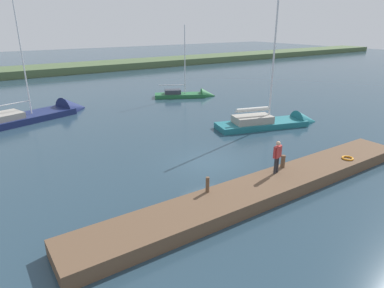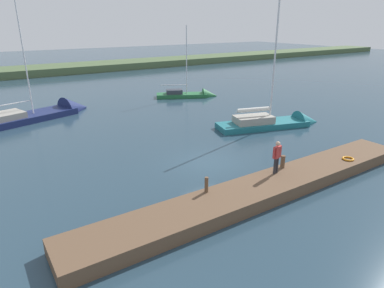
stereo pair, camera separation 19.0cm
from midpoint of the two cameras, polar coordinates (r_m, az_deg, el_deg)
The scene contains 10 objects.
ground_plane at distance 20.88m, azimuth 2.46°, elevation -3.08°, with size 200.00×200.00×0.00m, color #263D4C.
far_shoreline at distance 62.79m, azimuth -23.58°, elevation 10.87°, with size 180.00×8.00×2.40m, color #4C603D.
dock_pier at distance 17.41m, azimuth 12.19°, elevation -7.30°, with size 20.51×2.38×0.65m, color brown.
mooring_post_near at distance 15.80m, azimuth 2.30°, elevation -6.90°, with size 0.18×0.18×0.76m, color brown.
mooring_post_far at distance 19.03m, azimuth 14.88°, elevation -2.86°, with size 0.24×0.24×0.70m, color brown.
life_ring_buoy at distance 21.57m, azimuth 24.65°, elevation -2.19°, with size 0.66×0.66×0.10m, color orange.
sailboat_outer_mooring at distance 29.01m, azimuth 13.90°, elevation 3.34°, with size 9.35×4.61×11.22m.
sailboat_mid_channel at distance 33.64m, azimuth -23.80°, elevation 4.49°, with size 11.10×5.88×13.43m.
sailboat_far_left at distance 39.34m, azimuth -0.38°, elevation 8.18°, with size 7.07×4.81×8.73m.
person_on_dock at distance 17.99m, azimuth 13.97°, elevation -1.77°, with size 0.66×0.31×1.77m.
Camera 1 is at (11.54, 15.37, 8.17)m, focal length 31.46 mm.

